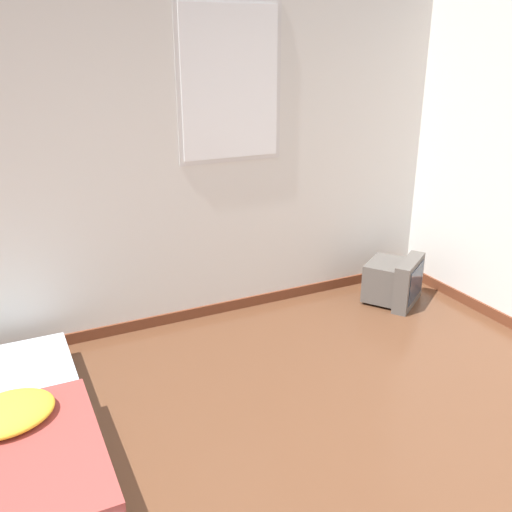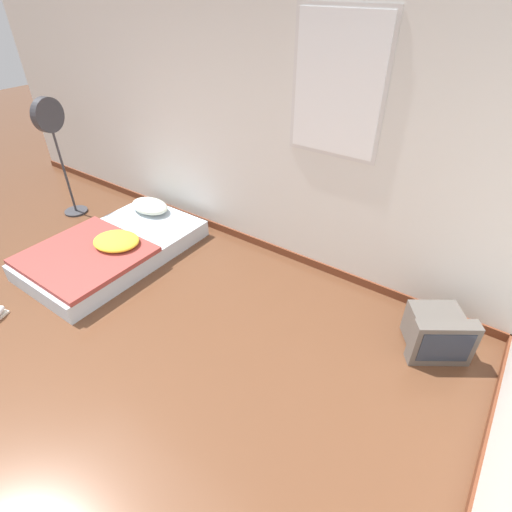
# 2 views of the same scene
# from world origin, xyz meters

# --- Properties ---
(ground_plane) EXTENTS (20.00, 20.00, 0.00)m
(ground_plane) POSITION_xyz_m (0.00, 0.00, 0.00)
(ground_plane) COLOR brown
(wall_back) EXTENTS (8.00, 0.08, 2.60)m
(wall_back) POSITION_xyz_m (0.01, 2.88, 1.29)
(wall_back) COLOR silver
(wall_back) RESTS_ON ground_plane
(mattress_bed) EXTENTS (1.14, 1.89, 0.34)m
(mattress_bed) POSITION_xyz_m (-1.03, 1.74, 0.13)
(mattress_bed) COLOR silver
(mattress_bed) RESTS_ON ground_plane
(crt_tv) EXTENTS (0.60, 0.59, 0.41)m
(crt_tv) POSITION_xyz_m (2.26, 2.39, 0.20)
(crt_tv) COLOR #56514C
(crt_tv) RESTS_ON ground_plane
(standing_fan) EXTENTS (0.29, 0.41, 1.47)m
(standing_fan) POSITION_xyz_m (-2.30, 2.11, 1.09)
(standing_fan) COLOR #333338
(standing_fan) RESTS_ON ground_plane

